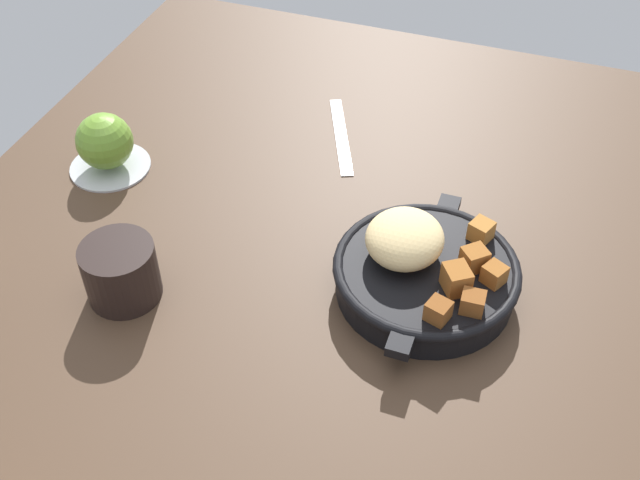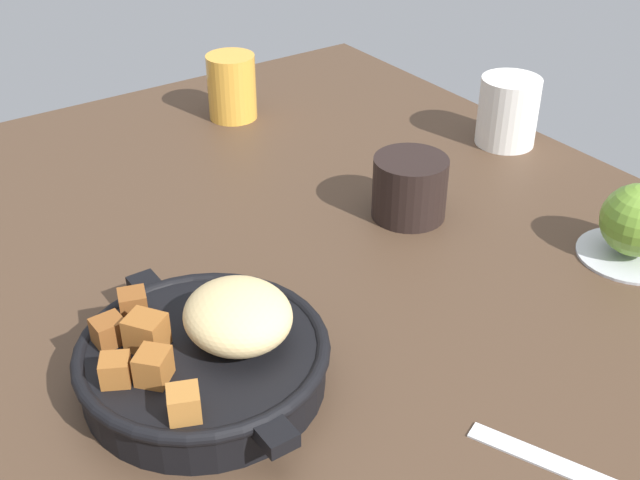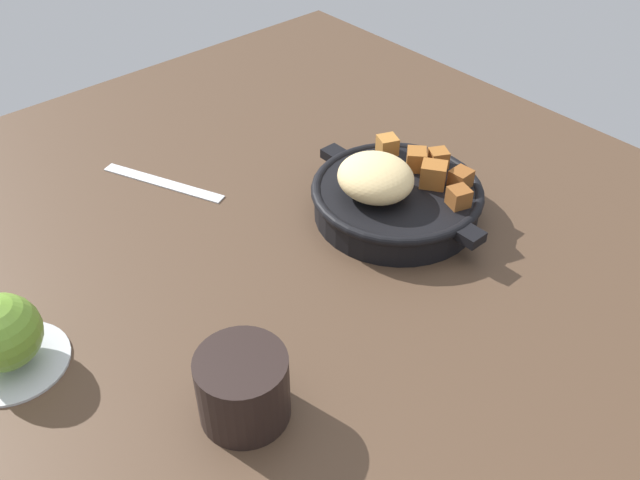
% 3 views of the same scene
% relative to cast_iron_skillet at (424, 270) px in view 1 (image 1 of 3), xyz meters
% --- Properties ---
extents(ground_plane, '(1.15, 0.94, 0.02)m').
position_rel_cast_iron_skillet_xyz_m(ground_plane, '(-0.03, 0.11, -0.04)').
color(ground_plane, '#473323').
extents(cast_iron_skillet, '(0.24, 0.20, 0.08)m').
position_rel_cast_iron_skillet_xyz_m(cast_iron_skillet, '(0.00, 0.00, 0.00)').
color(cast_iron_skillet, black).
rests_on(cast_iron_skillet, ground_plane).
extents(saucer_plate, '(0.10, 0.10, 0.01)m').
position_rel_cast_iron_skillet_xyz_m(saucer_plate, '(0.07, 0.43, -0.03)').
color(saucer_plate, '#B7BABF').
rests_on(saucer_plate, ground_plane).
extents(red_apple, '(0.07, 0.07, 0.07)m').
position_rel_cast_iron_skillet_xyz_m(red_apple, '(0.07, 0.43, 0.01)').
color(red_apple, olive).
rests_on(red_apple, saucer_plate).
extents(butter_knife, '(0.16, 0.08, 0.00)m').
position_rel_cast_iron_skillet_xyz_m(butter_knife, '(0.24, 0.17, -0.03)').
color(butter_knife, silver).
rests_on(butter_knife, ground_plane).
extents(coffee_mug_dark, '(0.08, 0.08, 0.07)m').
position_rel_cast_iron_skillet_xyz_m(coffee_mug_dark, '(-0.11, 0.30, 0.00)').
color(coffee_mug_dark, black).
rests_on(coffee_mug_dark, ground_plane).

